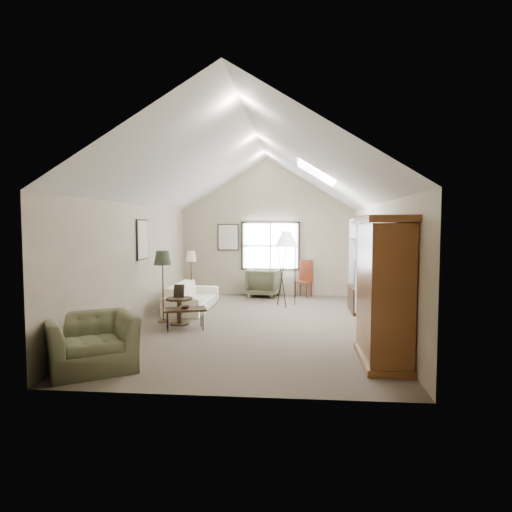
# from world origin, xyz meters

# --- Properties ---
(room_shell) EXTENTS (5.01, 8.01, 4.00)m
(room_shell) POSITION_xyz_m (0.00, 0.00, 3.21)
(room_shell) COLOR brown
(room_shell) RESTS_ON ground
(window) EXTENTS (1.72, 0.08, 1.42)m
(window) POSITION_xyz_m (0.10, 3.96, 1.45)
(window) COLOR black
(window) RESTS_ON room_shell
(skylight) EXTENTS (0.80, 1.20, 0.52)m
(skylight) POSITION_xyz_m (1.30, 0.90, 3.22)
(skylight) COLOR white
(skylight) RESTS_ON room_shell
(wall_art) EXTENTS (1.97, 3.71, 0.88)m
(wall_art) POSITION_xyz_m (-1.88, 1.94, 1.73)
(wall_art) COLOR black
(wall_art) RESTS_ON room_shell
(armoire) EXTENTS (0.60, 1.50, 2.20)m
(armoire) POSITION_xyz_m (2.18, -2.40, 1.10)
(armoire) COLOR brown
(armoire) RESTS_ON ground
(tv_alcove) EXTENTS (0.32, 1.30, 2.10)m
(tv_alcove) POSITION_xyz_m (2.34, 1.60, 1.15)
(tv_alcove) COLOR white
(tv_alcove) RESTS_ON ground
(media_console) EXTENTS (0.34, 1.18, 0.60)m
(media_console) POSITION_xyz_m (2.32, 1.60, 0.30)
(media_console) COLOR #382316
(media_console) RESTS_ON ground
(tv_panel) EXTENTS (0.05, 0.90, 0.55)m
(tv_panel) POSITION_xyz_m (2.32, 1.60, 0.92)
(tv_panel) COLOR black
(tv_panel) RESTS_ON media_console
(sofa) EXTENTS (0.92, 2.24, 0.65)m
(sofa) POSITION_xyz_m (-1.66, 1.45, 0.32)
(sofa) COLOR white
(sofa) RESTS_ON ground
(armchair_near) EXTENTS (1.60, 1.55, 0.79)m
(armchair_near) POSITION_xyz_m (-2.06, -3.15, 0.39)
(armchair_near) COLOR #585E41
(armchair_near) RESTS_ON ground
(armchair_far) EXTENTS (1.02, 1.04, 0.81)m
(armchair_far) POSITION_xyz_m (-0.07, 3.70, 0.40)
(armchair_far) COLOR #5D6345
(armchair_far) RESTS_ON ground
(coffee_table) EXTENTS (0.92, 0.70, 0.42)m
(coffee_table) POSITION_xyz_m (-1.33, -0.59, 0.21)
(coffee_table) COLOR #342315
(coffee_table) RESTS_ON ground
(bowl) EXTENTS (0.25, 0.25, 0.05)m
(bowl) POSITION_xyz_m (-1.33, -0.59, 0.44)
(bowl) COLOR #352016
(bowl) RESTS_ON coffee_table
(side_table) EXTENTS (0.57, 0.57, 0.56)m
(side_table) POSITION_xyz_m (-1.56, -0.15, 0.28)
(side_table) COLOR #362616
(side_table) RESTS_ON ground
(side_chair) EXTENTS (0.54, 0.54, 1.05)m
(side_chair) POSITION_xyz_m (1.07, 3.70, 0.53)
(side_chair) COLOR brown
(side_chair) RESTS_ON ground
(tripod_lamp) EXTENTS (0.68, 0.68, 1.95)m
(tripod_lamp) POSITION_xyz_m (0.61, 2.15, 0.97)
(tripod_lamp) COLOR white
(tripod_lamp) RESTS_ON ground
(dark_lamp) EXTENTS (0.38, 0.38, 1.55)m
(dark_lamp) POSITION_xyz_m (-1.96, 0.05, 0.78)
(dark_lamp) COLOR #242B1F
(dark_lamp) RESTS_ON ground
(tan_lamp) EXTENTS (0.29, 0.29, 1.39)m
(tan_lamp) POSITION_xyz_m (-1.96, 2.65, 0.70)
(tan_lamp) COLOR tan
(tan_lamp) RESTS_ON ground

